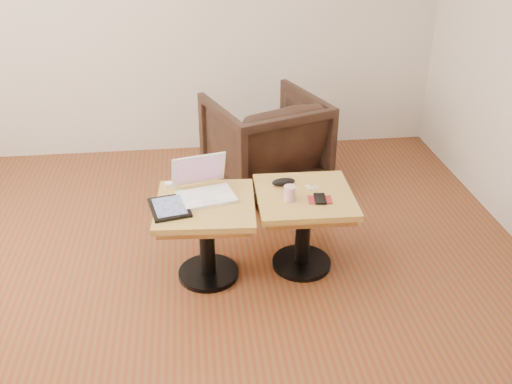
{
  "coord_description": "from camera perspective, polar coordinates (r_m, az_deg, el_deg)",
  "views": [
    {
      "loc": [
        0.16,
        -2.45,
        2.11
      ],
      "look_at": [
        0.49,
        0.35,
        0.56
      ],
      "focal_mm": 40.0,
      "sensor_mm": 36.0,
      "label": 1
    }
  ],
  "objects": [
    {
      "name": "glasses_case",
      "position": [
        3.4,
        2.77,
        1.02
      ],
      "size": [
        0.15,
        0.08,
        0.04
      ],
      "primitive_type": "ellipsoid",
      "rotation": [
        0.0,
        0.0,
        0.11
      ],
      "color": "black",
      "rests_on": "side_table_right"
    },
    {
      "name": "side_table_right",
      "position": [
        3.38,
        4.81,
        -2.06
      ],
      "size": [
        0.57,
        0.57,
        0.51
      ],
      "rotation": [
        0.0,
        0.0,
        -0.03
      ],
      "color": "black",
      "rests_on": "ground"
    },
    {
      "name": "room_shell",
      "position": [
        2.57,
        -10.19,
        11.2
      ],
      "size": [
        4.52,
        4.52,
        2.71
      ],
      "color": "#632A14",
      "rests_on": "ground"
    },
    {
      "name": "striped_cup",
      "position": [
        3.23,
        3.39,
        -0.13
      ],
      "size": [
        0.07,
        0.07,
        0.09
      ],
      "primitive_type": "cylinder",
      "rotation": [
        0.0,
        0.0,
        -0.02
      ],
      "color": "#C8536A",
      "rests_on": "side_table_right"
    },
    {
      "name": "armchair",
      "position": [
        4.34,
        0.89,
        5.01
      ],
      "size": [
        1.0,
        1.01,
        0.72
      ],
      "primitive_type": "imported",
      "rotation": [
        0.0,
        0.0,
        3.49
      ],
      "color": "black",
      "rests_on": "ground"
    },
    {
      "name": "charging_adapter",
      "position": [
        3.42,
        -8.74,
        0.75
      ],
      "size": [
        0.05,
        0.05,
        0.03
      ],
      "primitive_type": "cube",
      "rotation": [
        0.0,
        0.0,
        0.17
      ],
      "color": "white",
      "rests_on": "side_table_left"
    },
    {
      "name": "phone_on_sleeve",
      "position": [
        3.26,
        6.41,
        -0.72
      ],
      "size": [
        0.14,
        0.13,
        0.02
      ],
      "rotation": [
        0.0,
        0.0,
        -0.1
      ],
      "color": "maroon",
      "rests_on": "side_table_right"
    },
    {
      "name": "earbuds_tangle",
      "position": [
        3.38,
        5.66,
        0.45
      ],
      "size": [
        0.08,
        0.05,
        0.02
      ],
      "color": "white",
      "rests_on": "side_table_right"
    },
    {
      "name": "laptop",
      "position": [
        3.29,
        -5.26,
        0.43
      ],
      "size": [
        0.38,
        0.36,
        0.22
      ],
      "rotation": [
        0.0,
        0.0,
        0.24
      ],
      "color": "white",
      "rests_on": "side_table_left"
    },
    {
      "name": "side_table_left",
      "position": [
        3.3,
        -5.02,
        -2.97
      ],
      "size": [
        0.59,
        0.59,
        0.51
      ],
      "rotation": [
        0.0,
        0.0,
        -0.07
      ],
      "color": "black",
      "rests_on": "ground"
    },
    {
      "name": "tablet",
      "position": [
        3.19,
        -8.66,
        -1.54
      ],
      "size": [
        0.26,
        0.3,
        0.02
      ],
      "rotation": [
        0.0,
        0.0,
        0.21
      ],
      "color": "black",
      "rests_on": "side_table_left"
    }
  ]
}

